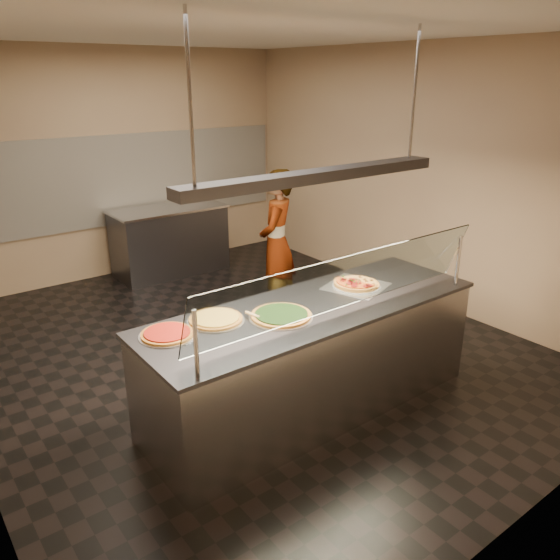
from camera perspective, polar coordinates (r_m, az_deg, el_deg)
ground at (r=5.69m, az=-3.90°, el=-7.11°), size 5.00×6.00×0.02m
ceiling at (r=5.05m, az=-4.80°, el=24.85°), size 5.00×6.00×0.02m
wall_back at (r=7.82m, az=-16.73°, el=11.45°), size 5.00×0.02×3.00m
wall_front at (r=3.20m, az=26.73°, el=-2.40°), size 5.00×0.02×3.00m
wall_right at (r=6.83m, az=13.90°, el=10.49°), size 0.02×6.00×3.00m
tile_band at (r=7.83m, az=-16.49°, el=9.99°), size 4.90×0.02×1.20m
serving_counter at (r=4.52m, az=3.46°, el=-8.08°), size 2.87×0.94×0.93m
sneeze_guard at (r=3.97m, az=6.91°, el=-0.28°), size 2.63×0.18×0.54m
perforated_tray at (r=4.74m, az=7.91°, el=-0.55°), size 0.60×0.60×0.01m
half_pizza_pepperoni at (r=4.67m, az=7.14°, el=-0.48°), size 0.31×0.43×0.05m
half_pizza_sausage at (r=4.79m, az=8.72°, el=-0.08°), size 0.31×0.43×0.04m
pizza_spinach at (r=4.10m, az=0.08°, el=-3.67°), size 0.49×0.49×0.03m
pizza_cheese at (r=4.07m, az=-6.77°, el=-4.02°), size 0.43×0.43×0.03m
pizza_tomato at (r=3.90m, az=-11.71°, el=-5.51°), size 0.40×0.40×0.03m
pizza_spatula at (r=4.07m, az=-2.12°, el=-3.63°), size 0.21×0.23×0.02m
prep_table at (r=7.81m, az=-11.44°, el=4.10°), size 1.54×0.74×0.93m
worker at (r=6.23m, az=-0.34°, el=3.87°), size 0.73×0.70×1.68m
heat_lamp_housing at (r=4.02m, az=3.92°, el=10.81°), size 2.30×0.18×0.08m
lamp_rod_left at (r=3.39m, az=-9.38°, el=18.05°), size 0.02×0.02×1.01m
lamp_rod_right at (r=4.68m, az=13.87°, el=18.38°), size 0.02×0.02×1.01m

